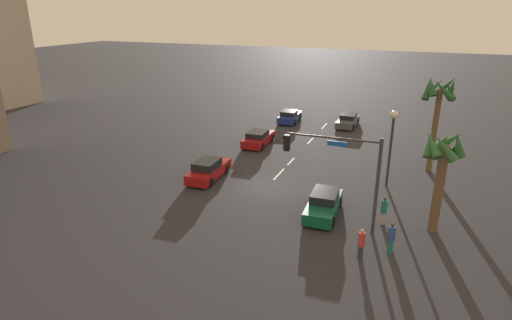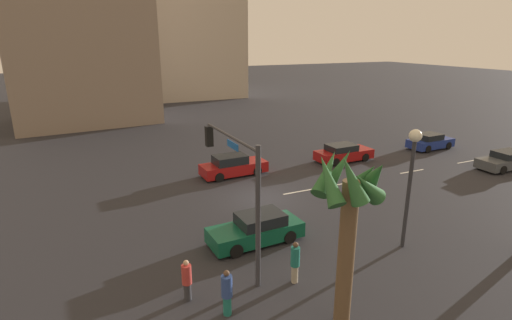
{
  "view_description": "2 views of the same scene",
  "coord_description": "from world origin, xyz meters",
  "px_view_note": "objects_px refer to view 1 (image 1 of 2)",
  "views": [
    {
      "loc": [
        26.49,
        9.75,
        12.25
      ],
      "look_at": [
        -0.14,
        -0.94,
        1.88
      ],
      "focal_mm": 29.65,
      "sensor_mm": 36.0,
      "label": 1
    },
    {
      "loc": [
        9.86,
        20.29,
        9.35
      ],
      "look_at": [
        0.09,
        -0.93,
        2.18
      ],
      "focal_mm": 28.0,
      "sensor_mm": 36.0,
      "label": 2
    }
  ],
  "objects_px": {
    "streetlamp": "(392,134)",
    "pedestrian_1": "(384,210)",
    "pedestrian_0": "(361,243)",
    "car_0": "(258,138)",
    "car_2": "(324,204)",
    "traffic_signal": "(342,165)",
    "car_4": "(289,117)",
    "car_3": "(348,121)",
    "pedestrian_2": "(391,237)",
    "car_1": "(208,170)",
    "palm_tree_0": "(439,100)",
    "palm_tree_1": "(442,160)"
  },
  "relations": [
    {
      "from": "car_1",
      "to": "streetlamp",
      "type": "relative_size",
      "value": 0.85
    },
    {
      "from": "car_2",
      "to": "pedestrian_0",
      "type": "height_order",
      "value": "pedestrian_0"
    },
    {
      "from": "car_0",
      "to": "traffic_signal",
      "type": "height_order",
      "value": "traffic_signal"
    },
    {
      "from": "pedestrian_2",
      "to": "palm_tree_1",
      "type": "relative_size",
      "value": 0.28
    },
    {
      "from": "streetlamp",
      "to": "pedestrian_0",
      "type": "bearing_deg",
      "value": -1.74
    },
    {
      "from": "car_2",
      "to": "pedestrian_0",
      "type": "relative_size",
      "value": 2.76
    },
    {
      "from": "car_2",
      "to": "streetlamp",
      "type": "relative_size",
      "value": 0.82
    },
    {
      "from": "car_3",
      "to": "streetlamp",
      "type": "height_order",
      "value": "streetlamp"
    },
    {
      "from": "car_2",
      "to": "streetlamp",
      "type": "distance_m",
      "value": 7.61
    },
    {
      "from": "car_3",
      "to": "traffic_signal",
      "type": "relative_size",
      "value": 0.79
    },
    {
      "from": "pedestrian_1",
      "to": "pedestrian_2",
      "type": "xyz_separation_m",
      "value": [
        3.13,
        0.7,
        -0.01
      ]
    },
    {
      "from": "car_0",
      "to": "car_1",
      "type": "distance_m",
      "value": 9.21
    },
    {
      "from": "car_4",
      "to": "car_1",
      "type": "bearing_deg",
      "value": -1.97
    },
    {
      "from": "car_2",
      "to": "pedestrian_0",
      "type": "bearing_deg",
      "value": 35.15
    },
    {
      "from": "car_0",
      "to": "car_2",
      "type": "xyz_separation_m",
      "value": [
        11.74,
        9.06,
        0.02
      ]
    },
    {
      "from": "car_0",
      "to": "pedestrian_0",
      "type": "xyz_separation_m",
      "value": [
        15.91,
        12.0,
        0.23
      ]
    },
    {
      "from": "car_4",
      "to": "pedestrian_0",
      "type": "xyz_separation_m",
      "value": [
        25.03,
        11.8,
        0.23
      ]
    },
    {
      "from": "car_4",
      "to": "traffic_signal",
      "type": "bearing_deg",
      "value": 24.33
    },
    {
      "from": "car_3",
      "to": "traffic_signal",
      "type": "distance_m",
      "value": 23.55
    },
    {
      "from": "car_1",
      "to": "car_3",
      "type": "relative_size",
      "value": 1.06
    },
    {
      "from": "pedestrian_0",
      "to": "pedestrian_1",
      "type": "distance_m",
      "value": 4.23
    },
    {
      "from": "streetlamp",
      "to": "pedestrian_1",
      "type": "bearing_deg",
      "value": 3.56
    },
    {
      "from": "traffic_signal",
      "to": "streetlamp",
      "type": "bearing_deg",
      "value": 164.92
    },
    {
      "from": "car_1",
      "to": "palm_tree_1",
      "type": "relative_size",
      "value": 0.76
    },
    {
      "from": "pedestrian_1",
      "to": "car_0",
      "type": "bearing_deg",
      "value": -132.79
    },
    {
      "from": "car_3",
      "to": "pedestrian_2",
      "type": "relative_size",
      "value": 2.55
    },
    {
      "from": "car_2",
      "to": "traffic_signal",
      "type": "xyz_separation_m",
      "value": [
        1.46,
        1.23,
        3.28
      ]
    },
    {
      "from": "pedestrian_0",
      "to": "car_2",
      "type": "bearing_deg",
      "value": -144.85
    },
    {
      "from": "car_1",
      "to": "traffic_signal",
      "type": "height_order",
      "value": "traffic_signal"
    },
    {
      "from": "traffic_signal",
      "to": "streetlamp",
      "type": "distance_m",
      "value": 7.75
    },
    {
      "from": "pedestrian_0",
      "to": "car_4",
      "type": "bearing_deg",
      "value": -154.76
    },
    {
      "from": "car_4",
      "to": "streetlamp",
      "type": "xyz_separation_m",
      "value": [
        14.83,
        12.11,
        3.34
      ]
    },
    {
      "from": "streetlamp",
      "to": "palm_tree_0",
      "type": "bearing_deg",
      "value": 147.26
    },
    {
      "from": "pedestrian_1",
      "to": "palm_tree_1",
      "type": "height_order",
      "value": "palm_tree_1"
    },
    {
      "from": "car_3",
      "to": "car_4",
      "type": "bearing_deg",
      "value": -83.66
    },
    {
      "from": "streetlamp",
      "to": "car_2",
      "type": "bearing_deg",
      "value": -28.34
    },
    {
      "from": "car_1",
      "to": "palm_tree_1",
      "type": "height_order",
      "value": "palm_tree_1"
    },
    {
      "from": "car_3",
      "to": "pedestrian_2",
      "type": "height_order",
      "value": "pedestrian_2"
    },
    {
      "from": "car_1",
      "to": "palm_tree_1",
      "type": "xyz_separation_m",
      "value": [
        2.37,
        15.85,
        3.73
      ]
    },
    {
      "from": "car_1",
      "to": "pedestrian_2",
      "type": "xyz_separation_m",
      "value": [
        5.67,
        13.81,
        0.24
      ]
    },
    {
      "from": "streetlamp",
      "to": "car_3",
      "type": "bearing_deg",
      "value": -159.99
    },
    {
      "from": "car_0",
      "to": "pedestrian_0",
      "type": "relative_size",
      "value": 2.8
    },
    {
      "from": "pedestrian_0",
      "to": "streetlamp",
      "type": "bearing_deg",
      "value": 178.26
    },
    {
      "from": "car_1",
      "to": "car_2",
      "type": "distance_m",
      "value": 9.83
    },
    {
      "from": "pedestrian_1",
      "to": "palm_tree_1",
      "type": "distance_m",
      "value": 4.43
    },
    {
      "from": "car_0",
      "to": "pedestrian_1",
      "type": "xyz_separation_m",
      "value": [
        11.74,
        12.69,
        0.29
      ]
    },
    {
      "from": "pedestrian_2",
      "to": "pedestrian_0",
      "type": "bearing_deg",
      "value": -52.91
    },
    {
      "from": "car_0",
      "to": "palm_tree_1",
      "type": "distance_m",
      "value": 19.64
    },
    {
      "from": "car_2",
      "to": "traffic_signal",
      "type": "relative_size",
      "value": 0.8
    },
    {
      "from": "car_4",
      "to": "pedestrian_0",
      "type": "relative_size",
      "value": 2.5
    }
  ]
}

